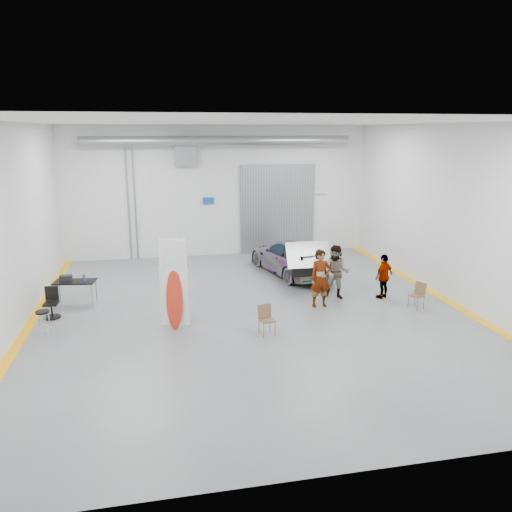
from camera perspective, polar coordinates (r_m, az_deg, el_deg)
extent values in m
plane|color=slate|center=(16.31, -0.45, -6.50)|extent=(16.00, 16.00, 0.00)
cube|color=silver|center=(15.76, -26.34, 2.61)|extent=(0.02, 16.00, 6.00)
cube|color=silver|center=(18.17, 21.81, 4.43)|extent=(0.02, 16.00, 6.00)
cube|color=silver|center=(23.32, -4.27, 7.36)|extent=(14.00, 0.02, 6.00)
cube|color=silver|center=(8.05, 10.59, -6.18)|extent=(14.00, 0.02, 6.00)
cube|color=white|center=(15.25, -0.49, 15.08)|extent=(14.00, 16.00, 0.02)
cube|color=#93969C|center=(23.88, 2.50, 5.37)|extent=(3.60, 0.12, 4.20)
cube|color=gray|center=(22.95, -8.13, 11.66)|extent=(1.00, 0.50, 1.20)
cylinder|color=gray|center=(22.56, -4.18, 12.99)|extent=(11.90, 0.44, 0.44)
cube|color=#1441A8|center=(23.24, -5.46, 6.32)|extent=(0.50, 0.04, 0.30)
cube|color=white|center=(24.33, 7.13, 7.34)|extent=(0.70, 0.04, 0.25)
cylinder|color=gray|center=(23.14, -13.64, 5.70)|extent=(0.08, 0.08, 5.00)
cylinder|color=gray|center=(23.15, -14.39, 5.66)|extent=(0.08, 0.08, 5.00)
cube|color=#F8A80D|center=(16.52, -24.69, -7.58)|extent=(0.30, 16.00, 0.01)
cube|color=#F8A80D|center=(18.78, 20.59, -4.60)|extent=(0.30, 16.00, 0.01)
imported|color=white|center=(20.55, 4.10, -0.09)|extent=(2.96, 5.15, 1.40)
imported|color=#8C614C|center=(16.72, 7.39, -2.54)|extent=(0.74, 0.50, 1.96)
imported|color=slate|center=(17.60, 9.18, -1.84)|extent=(1.16, 1.07, 1.92)
imported|color=#A95B38|center=(18.03, 14.41, -2.25)|extent=(0.99, 0.79, 1.59)
cube|color=white|center=(14.97, -9.11, -4.66)|extent=(0.81, 0.21, 1.75)
ellipsoid|color=#EB3E14|center=(14.91, -9.09, -4.93)|extent=(0.52, 0.33, 1.85)
cube|color=white|center=(14.59, -9.30, 0.20)|extent=(0.78, 0.20, 0.92)
cylinder|color=white|center=(14.82, -10.50, -2.95)|extent=(0.02, 0.02, 2.92)
cylinder|color=white|center=(14.84, -7.87, -2.81)|extent=(0.02, 0.02, 2.92)
cube|color=brown|center=(14.49, 1.26, -7.35)|extent=(0.48, 0.47, 0.04)
cube|color=brown|center=(14.58, 1.10, -6.26)|extent=(0.42, 0.16, 0.39)
cube|color=brown|center=(17.39, 17.88, -4.33)|extent=(0.54, 0.55, 0.04)
cube|color=brown|center=(17.48, 17.64, -3.43)|extent=(0.26, 0.41, 0.39)
cylinder|color=black|center=(15.48, -23.23, -5.91)|extent=(0.37, 0.37, 0.06)
torus|color=silver|center=(15.65, -23.05, -7.66)|extent=(0.40, 0.40, 0.02)
cylinder|color=gray|center=(17.79, -21.99, -4.42)|extent=(0.03, 0.03, 0.81)
cylinder|color=gray|center=(17.60, -18.05, -4.27)|extent=(0.03, 0.03, 0.81)
cylinder|color=gray|center=(18.31, -21.69, -3.87)|extent=(0.03, 0.03, 0.81)
cylinder|color=gray|center=(18.12, -17.86, -3.72)|extent=(0.03, 0.03, 0.81)
cube|color=black|center=(17.82, -20.02, -2.77)|extent=(1.42, 0.86, 0.04)
cylinder|color=#1B4AA3|center=(17.63, -19.03, -2.37)|extent=(0.09, 0.09, 0.25)
cube|color=black|center=(17.89, -20.91, -2.38)|extent=(0.39, 0.25, 0.20)
cylinder|color=black|center=(17.12, -22.25, -6.46)|extent=(0.52, 0.52, 0.04)
cylinder|color=black|center=(17.04, -22.32, -5.76)|extent=(0.06, 0.06, 0.45)
cube|color=black|center=(16.97, -22.39, -5.05)|extent=(0.46, 0.46, 0.06)
cube|color=black|center=(17.08, -22.35, -3.95)|extent=(0.41, 0.08, 0.46)
cube|color=silver|center=(18.36, 5.94, 0.45)|extent=(1.64, 0.99, 0.04)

